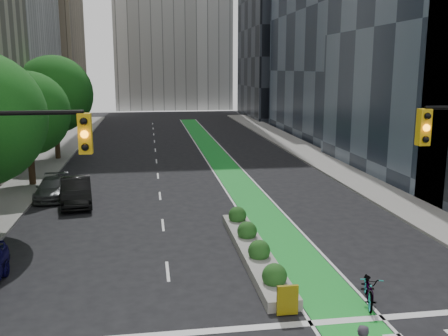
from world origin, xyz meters
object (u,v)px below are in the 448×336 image
object	(u,v)px
parked_car_left_mid	(76,191)
parked_car_left_far	(52,188)
median_planter	(254,248)
bicycle	(369,288)

from	to	relation	value
parked_car_left_mid	parked_car_left_far	size ratio (longest dim) A/B	1.12
median_planter	parked_car_left_mid	world-z (taller)	parked_car_left_mid
bicycle	parked_car_left_mid	bearing A→B (deg)	146.99
parked_car_left_mid	parked_car_left_far	world-z (taller)	parked_car_left_mid
median_planter	parked_car_left_far	world-z (taller)	parked_car_left_far
parked_car_left_mid	bicycle	bearing A→B (deg)	-59.32
median_planter	parked_car_left_far	size ratio (longest dim) A/B	2.39
parked_car_left_mid	median_planter	bearing A→B (deg)	-56.49
median_planter	parked_car_left_far	bearing A→B (deg)	131.91
bicycle	parked_car_left_mid	size ratio (longest dim) A/B	0.44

